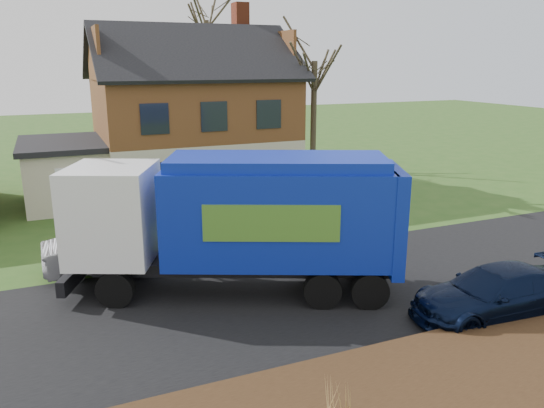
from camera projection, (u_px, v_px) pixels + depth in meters
name	position (u px, v px, depth m)	size (l,w,h in m)	color
ground	(258.00, 302.00, 14.42)	(120.00, 120.00, 0.00)	#2D521B
road	(258.00, 302.00, 14.41)	(80.00, 7.00, 0.02)	black
main_house	(182.00, 109.00, 26.29)	(12.95, 8.95, 9.26)	#BEB299
garbage_truck	(242.00, 216.00, 14.51)	(9.30, 5.90, 3.90)	black
silver_sedan	(115.00, 249.00, 16.49)	(1.48, 4.25, 1.40)	#9A9BA1
navy_wagon	(495.00, 293.00, 13.43)	(1.82, 4.47, 1.30)	black
tree_front_east	(315.00, 39.00, 25.26)	(3.27, 3.27, 9.09)	#403726
tree_back	(205.00, 0.00, 32.31)	(3.77, 3.77, 11.94)	#423827
grass_clump_mid	(337.00, 403.00, 8.93)	(0.34, 0.28, 0.94)	#A7804A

